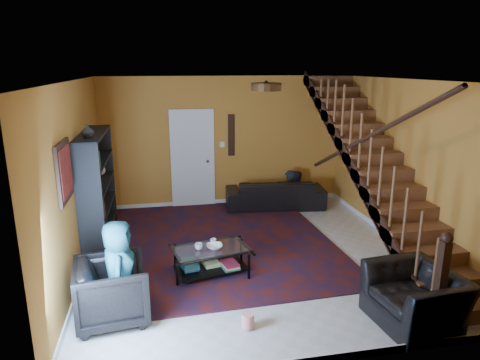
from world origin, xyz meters
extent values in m
plane|color=beige|center=(0.00, 0.00, 0.00)|extent=(5.50, 5.50, 0.00)
plane|color=#BA7629|center=(0.00, 2.75, 1.40)|extent=(5.20, 0.00, 5.20)
plane|color=#BA7629|center=(0.00, -2.75, 1.40)|extent=(5.20, 0.00, 5.20)
plane|color=#BA7629|center=(-2.60, 0.00, 1.40)|extent=(0.00, 5.50, 5.50)
plane|color=#BA7629|center=(2.60, 0.00, 1.40)|extent=(0.00, 5.50, 5.50)
plane|color=white|center=(0.00, 0.00, 2.80)|extent=(5.50, 5.50, 0.00)
cube|color=silver|center=(0.00, 2.74, 0.05)|extent=(5.20, 0.02, 0.10)
cube|color=silver|center=(-2.59, 0.00, 0.05)|extent=(0.02, 5.50, 0.10)
cube|color=#BA7629|center=(2.12, 0.00, 1.32)|extent=(0.95, 4.92, 2.83)
cube|color=black|center=(1.67, 0.00, 1.40)|extent=(0.04, 5.02, 3.02)
cylinder|color=black|center=(1.70, 0.00, 1.85)|extent=(0.07, 4.20, 2.44)
cube|color=black|center=(1.70, -2.40, 0.55)|extent=(0.10, 0.10, 1.10)
cube|color=black|center=(-2.41, 0.60, 1.00)|extent=(0.35, 1.80, 2.00)
cube|color=black|center=(-2.41, 0.60, 0.40)|extent=(0.35, 1.72, 0.03)
cube|color=black|center=(-2.41, 0.60, 1.16)|extent=(0.35, 1.72, 0.03)
cube|color=silver|center=(-0.70, 2.73, 1.02)|extent=(0.82, 0.05, 2.05)
cube|color=maroon|center=(-2.57, -0.90, 1.75)|extent=(0.04, 0.74, 0.74)
cube|color=black|center=(0.15, 2.73, 1.55)|extent=(0.14, 0.03, 0.90)
cylinder|color=#3F2814|center=(0.00, -0.80, 2.74)|extent=(0.40, 0.40, 0.10)
cube|color=#41110B|center=(-0.47, 0.64, 0.01)|extent=(4.06, 4.59, 0.02)
imported|color=black|center=(1.04, 2.30, 0.31)|extent=(2.20, 1.05, 0.62)
imported|color=black|center=(-2.05, -1.49, 0.39)|extent=(0.95, 0.92, 0.77)
imported|color=black|center=(1.50, -2.25, 0.34)|extent=(1.00, 1.12, 0.67)
imported|color=black|center=(1.38, 2.35, 0.18)|extent=(0.47, 0.32, 1.25)
imported|color=black|center=(1.50, 2.35, 0.16)|extent=(0.65, 0.53, 1.23)
imported|color=navy|center=(-1.95, -1.49, 0.64)|extent=(0.42, 0.63, 1.27)
cube|color=black|center=(-1.25, -0.84, 0.20)|extent=(0.04, 0.04, 0.41)
cube|color=black|center=(-0.23, -0.84, 0.20)|extent=(0.04, 0.04, 0.41)
cube|color=black|center=(-1.25, -0.27, 0.20)|extent=(0.04, 0.04, 0.41)
cube|color=black|center=(-0.23, -0.27, 0.20)|extent=(0.04, 0.04, 0.41)
cube|color=black|center=(-0.74, -0.55, 0.11)|extent=(1.13, 0.78, 0.02)
cube|color=silver|center=(-0.74, -0.55, 0.41)|extent=(1.20, 0.85, 0.02)
imported|color=#999999|center=(-0.91, -0.55, 0.46)|extent=(0.14, 0.14, 0.09)
imported|color=#999999|center=(-0.68, -0.42, 0.46)|extent=(0.10, 0.10, 0.09)
imported|color=#999999|center=(-0.68, -0.56, 0.44)|extent=(0.23, 0.23, 0.06)
imported|color=#999999|center=(-2.41, 0.10, 2.10)|extent=(0.18, 0.18, 0.19)
cylinder|color=red|center=(-0.49, -1.99, 0.11)|extent=(0.17, 0.17, 0.17)
camera|label=1|loc=(-1.43, -6.32, 3.01)|focal=32.00mm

